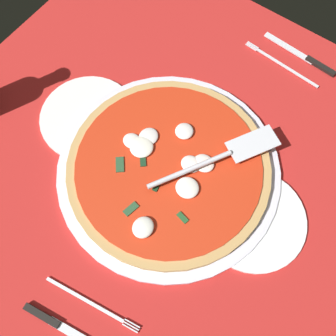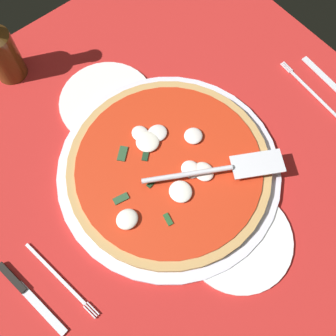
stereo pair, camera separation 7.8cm
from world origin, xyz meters
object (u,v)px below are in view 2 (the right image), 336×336
pizza (168,168)px  pizza_server (220,169)px  dinner_plate_left (238,239)px  place_setting_near (325,92)px  place_setting_far (43,286)px  dinner_plate_right (107,101)px

pizza → pizza_server: size_ratio=1.60×
dinner_plate_left → place_setting_near: size_ratio=0.99×
dinner_plate_left → pizza_server: size_ratio=0.81×
place_setting_near → place_setting_far: 69.94cm
dinner_plate_right → place_setting_near: 47.52cm
pizza_server → place_setting_far: size_ratio=1.23×
dinner_plate_left → pizza_server: bearing=-24.4°
dinner_plate_left → place_setting_near: 38.90cm
place_setting_near → place_setting_far: size_ratio=1.00×
pizza → place_setting_near: bearing=-100.7°
dinner_plate_left → place_setting_near: (11.57, -37.14, -0.14)cm
dinner_plate_left → pizza_server: (11.66, -5.29, 4.17)cm
dinner_plate_left → pizza_server: 13.46cm
dinner_plate_left → pizza_server: pizza_server is taller
pizza_server → place_setting_far: bearing=-156.7°
dinner_plate_right → pizza: (-20.99, 0.40, 1.75)cm
pizza_server → place_setting_near: size_ratio=1.22×
place_setting_near → pizza_server: bearing=93.5°
pizza → place_setting_near: (-7.30, -38.57, -1.88)cm
pizza → pizza_server: 10.15cm
dinner_plate_left → dinner_plate_right: same height
dinner_plate_left → pizza: bearing=4.3°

